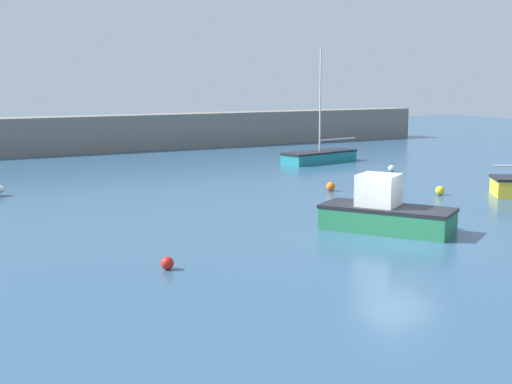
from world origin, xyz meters
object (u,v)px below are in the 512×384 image
mooring_buoy_white (391,168)px  mooring_buoy_orange (331,186)px  motorboat_with_cabin (385,212)px  mooring_buoy_yellow (440,191)px  sailboat_tall_mast (319,156)px  mooring_buoy_red (167,263)px

mooring_buoy_white → mooring_buoy_orange: 8.15m
motorboat_with_cabin → mooring_buoy_yellow: (7.13, 4.84, -0.45)m
sailboat_tall_mast → motorboat_with_cabin: bearing=51.0°
mooring_buoy_yellow → mooring_buoy_white: bearing=65.6°
mooring_buoy_white → mooring_buoy_yellow: bearing=-114.4°
sailboat_tall_mast → mooring_buoy_white: (1.06, -5.75, -0.22)m
mooring_buoy_red → mooring_buoy_yellow: mooring_buoy_yellow is taller
motorboat_with_cabin → mooring_buoy_orange: 9.00m
motorboat_with_cabin → mooring_buoy_yellow: 8.63m
mooring_buoy_yellow → mooring_buoy_orange: (-3.64, 3.44, 0.00)m
mooring_buoy_red → motorboat_with_cabin: bearing=7.2°
mooring_buoy_white → mooring_buoy_orange: bearing=-149.9°
motorboat_with_cabin → mooring_buoy_yellow: size_ratio=11.43×
motorboat_with_cabin → mooring_buoy_yellow: bearing=91.8°
mooring_buoy_white → mooring_buoy_yellow: (-3.41, -7.53, 0.02)m
mooring_buoy_orange → mooring_buoy_red: bearing=-142.2°
sailboat_tall_mast → mooring_buoy_yellow: size_ratio=16.87×
sailboat_tall_mast → mooring_buoy_orange: size_ratio=16.61×
mooring_buoy_white → sailboat_tall_mast: bearing=100.4°
mooring_buoy_yellow → sailboat_tall_mast: bearing=80.0°
sailboat_tall_mast → mooring_buoy_white: 5.85m
motorboat_with_cabin → mooring_buoy_white: bearing=107.2°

